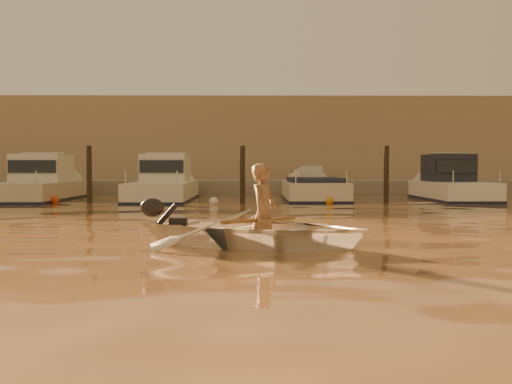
{
  "coord_description": "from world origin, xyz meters",
  "views": [
    {
      "loc": [
        0.04,
        -8.41,
        1.28
      ],
      "look_at": [
        0.18,
        4.86,
        0.75
      ],
      "focal_mm": 45.0,
      "sensor_mm": 36.0,
      "label": 1
    }
  ],
  "objects_px": {
    "moored_boat_3": "(314,194)",
    "moored_boat_4": "(452,184)",
    "moored_boat_2": "(164,184)",
    "dinghy": "(258,230)",
    "person": "(264,214)",
    "moored_boat_1": "(37,184)",
    "waterfront_building": "(249,146)"
  },
  "relations": [
    {
      "from": "moored_boat_2",
      "to": "waterfront_building",
      "type": "distance_m",
      "value": 11.6
    },
    {
      "from": "dinghy",
      "to": "moored_boat_3",
      "type": "distance_m",
      "value": 14.33
    },
    {
      "from": "dinghy",
      "to": "moored_boat_2",
      "type": "relative_size",
      "value": 0.5
    },
    {
      "from": "moored_boat_2",
      "to": "moored_boat_4",
      "type": "bearing_deg",
      "value": 0.0
    },
    {
      "from": "moored_boat_3",
      "to": "moored_boat_4",
      "type": "distance_m",
      "value": 5.32
    },
    {
      "from": "dinghy",
      "to": "waterfront_building",
      "type": "bearing_deg",
      "value": 24.62
    },
    {
      "from": "moored_boat_3",
      "to": "moored_boat_4",
      "type": "height_order",
      "value": "moored_boat_4"
    },
    {
      "from": "moored_boat_3",
      "to": "moored_boat_4",
      "type": "relative_size",
      "value": 1.0
    },
    {
      "from": "moored_boat_1",
      "to": "moored_boat_4",
      "type": "relative_size",
      "value": 1.1
    },
    {
      "from": "moored_boat_1",
      "to": "waterfront_building",
      "type": "distance_m",
      "value": 13.73
    },
    {
      "from": "moored_boat_4",
      "to": "waterfront_building",
      "type": "height_order",
      "value": "waterfront_building"
    },
    {
      "from": "dinghy",
      "to": "moored_boat_4",
      "type": "relative_size",
      "value": 0.58
    },
    {
      "from": "waterfront_building",
      "to": "moored_boat_1",
      "type": "bearing_deg",
      "value": -126.11
    },
    {
      "from": "moored_boat_2",
      "to": "moored_boat_4",
      "type": "height_order",
      "value": "same"
    },
    {
      "from": "person",
      "to": "moored_boat_3",
      "type": "bearing_deg",
      "value": 15.31
    },
    {
      "from": "dinghy",
      "to": "moored_boat_3",
      "type": "bearing_deg",
      "value": 14.92
    },
    {
      "from": "moored_boat_2",
      "to": "dinghy",
      "type": "bearing_deg",
      "value": -76.49
    },
    {
      "from": "moored_boat_1",
      "to": "moored_boat_2",
      "type": "height_order",
      "value": "same"
    },
    {
      "from": "dinghy",
      "to": "waterfront_building",
      "type": "height_order",
      "value": "waterfront_building"
    },
    {
      "from": "person",
      "to": "moored_boat_1",
      "type": "xyz_separation_m",
      "value": [
        -8.29,
        14.18,
        0.11
      ]
    },
    {
      "from": "moored_boat_3",
      "to": "moored_boat_1",
      "type": "bearing_deg",
      "value": 180.0
    },
    {
      "from": "moored_boat_2",
      "to": "moored_boat_4",
      "type": "distance_m",
      "value": 11.02
    },
    {
      "from": "dinghy",
      "to": "moored_boat_4",
      "type": "height_order",
      "value": "moored_boat_4"
    },
    {
      "from": "person",
      "to": "moored_boat_4",
      "type": "relative_size",
      "value": 0.26
    },
    {
      "from": "moored_boat_2",
      "to": "waterfront_building",
      "type": "relative_size",
      "value": 0.16
    },
    {
      "from": "moored_boat_1",
      "to": "moored_boat_4",
      "type": "height_order",
      "value": "same"
    },
    {
      "from": "dinghy",
      "to": "moored_boat_4",
      "type": "distance_m",
      "value": 16.07
    },
    {
      "from": "person",
      "to": "moored_boat_1",
      "type": "relative_size",
      "value": 0.24
    },
    {
      "from": "dinghy",
      "to": "moored_boat_1",
      "type": "height_order",
      "value": "moored_boat_1"
    },
    {
      "from": "moored_boat_1",
      "to": "moored_boat_2",
      "type": "xyz_separation_m",
      "value": [
        4.8,
        0.0,
        0.0
      ]
    },
    {
      "from": "dinghy",
      "to": "person",
      "type": "bearing_deg",
      "value": -90.0
    },
    {
      "from": "moored_boat_1",
      "to": "moored_boat_4",
      "type": "xyz_separation_m",
      "value": [
        15.82,
        0.0,
        0.0
      ]
    }
  ]
}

